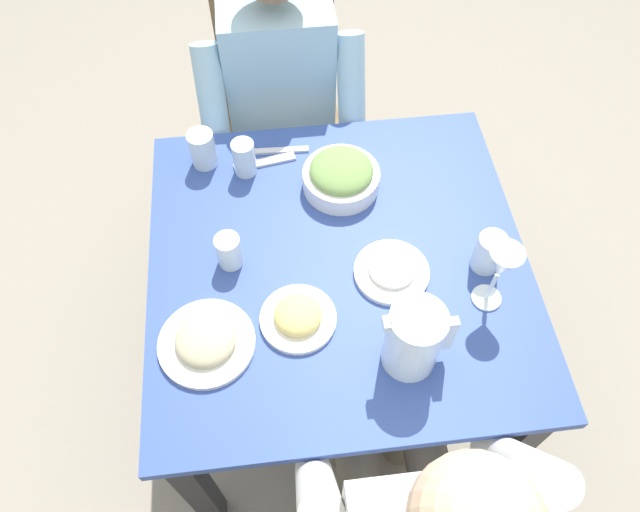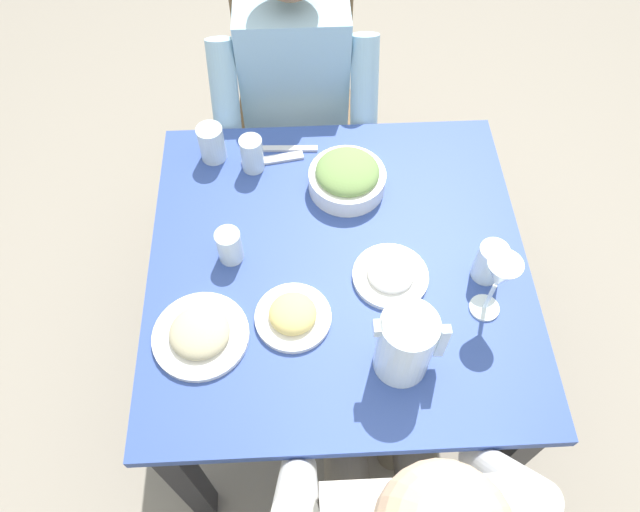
{
  "view_description": "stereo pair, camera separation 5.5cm",
  "coord_description": "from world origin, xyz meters",
  "px_view_note": "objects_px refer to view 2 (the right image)",
  "views": [
    {
      "loc": [
        -0.14,
        -0.78,
        1.94
      ],
      "look_at": [
        -0.04,
        0.01,
        0.72
      ],
      "focal_mm": 33.44,
      "sensor_mm": 36.0,
      "label": 1
    },
    {
      "loc": [
        -0.08,
        -0.78,
        1.94
      ],
      "look_at": [
        -0.04,
        0.01,
        0.72
      ],
      "focal_mm": 33.44,
      "sensor_mm": 36.0,
      "label": 2
    }
  ],
  "objects_px": {
    "plate_beans": "(200,334)",
    "wine_glass": "(499,277)",
    "water_pitcher": "(405,344)",
    "water_glass_near_left": "(212,143)",
    "diner_far": "(296,116)",
    "chair_far": "(296,105)",
    "salad_bowl": "(347,177)",
    "water_glass_center": "(229,246)",
    "dining_table": "(337,284)",
    "water_glass_near_right": "(252,154)",
    "plate_fries": "(293,315)",
    "water_glass_far_left": "(490,262)",
    "plate_yoghurt": "(391,275)"
  },
  "relations": [
    {
      "from": "water_glass_far_left",
      "to": "wine_glass",
      "type": "distance_m",
      "value": 0.13
    },
    {
      "from": "dining_table",
      "to": "chair_far",
      "type": "xyz_separation_m",
      "value": [
        -0.09,
        0.78,
        -0.1
      ]
    },
    {
      "from": "salad_bowl",
      "to": "water_glass_near_left",
      "type": "xyz_separation_m",
      "value": [
        -0.36,
        0.13,
        0.01
      ]
    },
    {
      "from": "plate_fries",
      "to": "plate_beans",
      "type": "xyz_separation_m",
      "value": [
        -0.21,
        -0.04,
        -0.0
      ]
    },
    {
      "from": "wine_glass",
      "to": "diner_far",
      "type": "bearing_deg",
      "value": 120.21
    },
    {
      "from": "dining_table",
      "to": "plate_yoghurt",
      "type": "bearing_deg",
      "value": -24.07
    },
    {
      "from": "plate_fries",
      "to": "water_pitcher",
      "type": "bearing_deg",
      "value": -27.17
    },
    {
      "from": "water_glass_near_right",
      "to": "water_glass_near_left",
      "type": "xyz_separation_m",
      "value": [
        -0.11,
        0.04,
        0.0
      ]
    },
    {
      "from": "salad_bowl",
      "to": "water_glass_far_left",
      "type": "relative_size",
      "value": 1.9
    },
    {
      "from": "water_pitcher",
      "to": "wine_glass",
      "type": "xyz_separation_m",
      "value": [
        0.21,
        0.13,
        0.05
      ]
    },
    {
      "from": "chair_far",
      "to": "plate_yoghurt",
      "type": "bearing_deg",
      "value": -75.72
    },
    {
      "from": "chair_far",
      "to": "water_glass_center",
      "type": "height_order",
      "value": "chair_far"
    },
    {
      "from": "water_pitcher",
      "to": "water_glass_near_left",
      "type": "distance_m",
      "value": 0.77
    },
    {
      "from": "water_pitcher",
      "to": "plate_yoghurt",
      "type": "bearing_deg",
      "value": 89.44
    },
    {
      "from": "diner_far",
      "to": "plate_yoghurt",
      "type": "height_order",
      "value": "diner_far"
    },
    {
      "from": "chair_far",
      "to": "water_glass_near_right",
      "type": "xyz_separation_m",
      "value": [
        -0.12,
        -0.47,
        0.26
      ]
    },
    {
      "from": "salad_bowl",
      "to": "water_glass_center",
      "type": "distance_m",
      "value": 0.36
    },
    {
      "from": "dining_table",
      "to": "water_glass_near_left",
      "type": "relative_size",
      "value": 8.84
    },
    {
      "from": "water_pitcher",
      "to": "plate_beans",
      "type": "distance_m",
      "value": 0.46
    },
    {
      "from": "chair_far",
      "to": "wine_glass",
      "type": "distance_m",
      "value": 1.08
    },
    {
      "from": "salad_bowl",
      "to": "water_glass_near_right",
      "type": "relative_size",
      "value": 1.96
    },
    {
      "from": "diner_far",
      "to": "salad_bowl",
      "type": "relative_size",
      "value": 5.84
    },
    {
      "from": "plate_fries",
      "to": "plate_yoghurt",
      "type": "relative_size",
      "value": 0.97
    },
    {
      "from": "chair_far",
      "to": "salad_bowl",
      "type": "xyz_separation_m",
      "value": [
        0.13,
        -0.55,
        0.26
      ]
    },
    {
      "from": "water_glass_far_left",
      "to": "wine_glass",
      "type": "bearing_deg",
      "value": -102.2
    },
    {
      "from": "water_pitcher",
      "to": "wine_glass",
      "type": "relative_size",
      "value": 0.97
    },
    {
      "from": "diner_far",
      "to": "water_glass_near_left",
      "type": "xyz_separation_m",
      "value": [
        -0.23,
        -0.22,
        0.12
      ]
    },
    {
      "from": "diner_far",
      "to": "salad_bowl",
      "type": "bearing_deg",
      "value": -69.64
    },
    {
      "from": "dining_table",
      "to": "water_pitcher",
      "type": "xyz_separation_m",
      "value": [
        0.12,
        -0.27,
        0.21
      ]
    },
    {
      "from": "water_glass_center",
      "to": "dining_table",
      "type": "bearing_deg",
      "value": -5.6
    },
    {
      "from": "water_glass_center",
      "to": "plate_beans",
      "type": "bearing_deg",
      "value": -105.92
    },
    {
      "from": "water_pitcher",
      "to": "water_glass_near_right",
      "type": "xyz_separation_m",
      "value": [
        -0.33,
        0.59,
        -0.04
      ]
    },
    {
      "from": "salad_bowl",
      "to": "wine_glass",
      "type": "bearing_deg",
      "value": -52.22
    },
    {
      "from": "water_pitcher",
      "to": "wine_glass",
      "type": "bearing_deg",
      "value": 30.66
    },
    {
      "from": "dining_table",
      "to": "plate_fries",
      "type": "xyz_separation_m",
      "value": [
        -0.11,
        -0.15,
        0.13
      ]
    },
    {
      "from": "water_pitcher",
      "to": "plate_beans",
      "type": "bearing_deg",
      "value": 169.36
    },
    {
      "from": "water_pitcher",
      "to": "water_glass_near_right",
      "type": "relative_size",
      "value": 1.85
    },
    {
      "from": "plate_beans",
      "to": "water_glass_near_right",
      "type": "bearing_deg",
      "value": 77.5
    },
    {
      "from": "water_pitcher",
      "to": "water_glass_near_left",
      "type": "relative_size",
      "value": 1.82
    },
    {
      "from": "water_glass_far_left",
      "to": "water_glass_center",
      "type": "relative_size",
      "value": 1.14
    },
    {
      "from": "plate_fries",
      "to": "wine_glass",
      "type": "height_order",
      "value": "wine_glass"
    },
    {
      "from": "salad_bowl",
      "to": "plate_fries",
      "type": "xyz_separation_m",
      "value": [
        -0.15,
        -0.38,
        -0.02
      ]
    },
    {
      "from": "water_pitcher",
      "to": "water_glass_center",
      "type": "bearing_deg",
      "value": 141.88
    },
    {
      "from": "dining_table",
      "to": "water_pitcher",
      "type": "bearing_deg",
      "value": -66.46
    },
    {
      "from": "diner_far",
      "to": "water_glass_near_right",
      "type": "height_order",
      "value": "diner_far"
    },
    {
      "from": "salad_bowl",
      "to": "plate_beans",
      "type": "height_order",
      "value": "salad_bowl"
    },
    {
      "from": "plate_fries",
      "to": "water_glass_far_left",
      "type": "relative_size",
      "value": 1.66
    },
    {
      "from": "plate_beans",
      "to": "wine_glass",
      "type": "bearing_deg",
      "value": 3.7
    },
    {
      "from": "chair_far",
      "to": "diner_far",
      "type": "distance_m",
      "value": 0.25
    },
    {
      "from": "water_pitcher",
      "to": "dining_table",
      "type": "bearing_deg",
      "value": 113.54
    }
  ]
}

